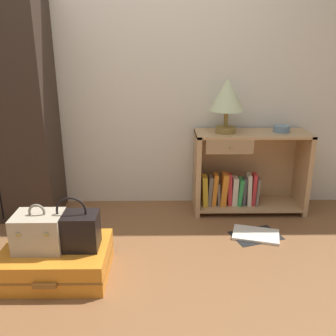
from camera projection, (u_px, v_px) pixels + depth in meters
ground_plane at (124, 300)px, 2.15m from camera, size 9.00×9.00×0.00m
back_wall at (136, 60)px, 3.16m from camera, size 6.40×0.10×2.60m
bookshelf at (244, 173)px, 3.25m from camera, size 0.97×0.37×0.72m
table_lamp at (227, 97)px, 3.01m from camera, size 0.29×0.29×0.45m
bowl at (281, 129)px, 3.12m from camera, size 0.14×0.14×0.06m
suitcase_large at (57, 261)px, 2.37m from camera, size 0.67×0.52×0.20m
train_case at (39, 231)px, 2.29m from camera, size 0.30×0.24×0.30m
handbag at (73, 230)px, 2.30m from camera, size 0.32×0.19×0.34m
open_book_on_floor at (256, 235)px, 2.88m from camera, size 0.43×0.36×0.02m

